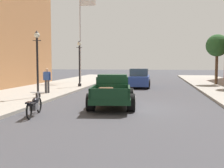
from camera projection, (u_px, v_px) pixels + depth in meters
name	position (u px, v px, depth m)	size (l,w,h in m)	color
ground_plane	(129.00, 107.00, 13.45)	(140.00, 140.00, 0.00)	#3D3D42
hotrod_truck_dark_green	(112.00, 91.00, 13.87)	(2.55, 5.07, 1.58)	black
motorcycle_parked	(34.00, 105.00, 11.25)	(0.64, 2.10, 0.93)	black
car_background_blue	(139.00, 79.00, 24.15)	(1.91, 4.32, 1.65)	#284293
pedestrian_sidewalk_left	(47.00, 79.00, 18.36)	(0.53, 0.22, 1.65)	#333338
street_lamp_near	(37.00, 59.00, 15.99)	(0.50, 0.32, 3.85)	black
street_lamp_far	(79.00, 60.00, 23.31)	(0.50, 0.32, 3.85)	black
flagpole	(82.00, 28.00, 28.71)	(1.74, 0.16, 9.16)	#B2B2B7
street_tree_third	(217.00, 46.00, 25.54)	(2.05, 2.05, 4.62)	brown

